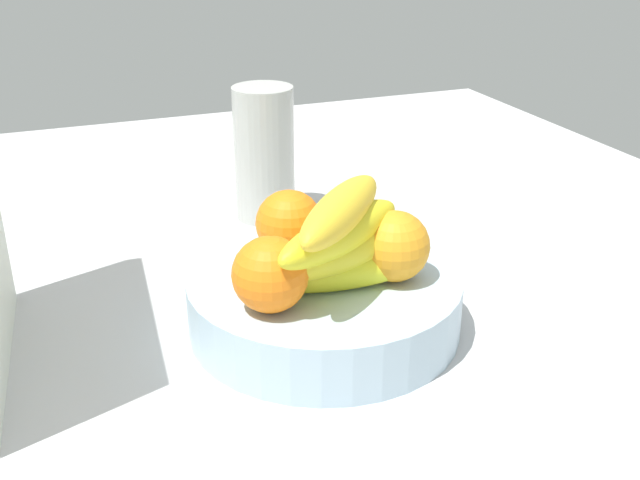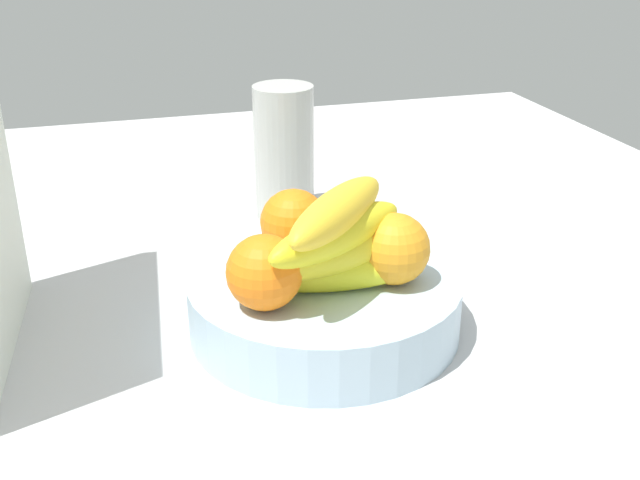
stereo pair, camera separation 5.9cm
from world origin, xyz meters
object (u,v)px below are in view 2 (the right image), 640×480
(fruit_bowl, at_px, (320,302))
(orange_front_left, at_px, (294,222))
(banana_bunch, at_px, (335,242))
(orange_front_right, at_px, (264,272))
(thermos_tumbler, at_px, (284,152))
(orange_center, at_px, (395,250))

(fruit_bowl, bearing_deg, orange_front_left, 10.44)
(fruit_bowl, bearing_deg, banana_bunch, -173.18)
(orange_front_left, bearing_deg, orange_front_right, 152.54)
(orange_front_left, xyz_separation_m, thermos_tumbler, (0.25, -0.05, -0.00))
(orange_front_left, bearing_deg, fruit_bowl, -169.56)
(orange_front_right, height_order, orange_center, same)
(orange_front_right, xyz_separation_m, banana_bunch, (0.01, -0.07, 0.02))
(orange_front_right, bearing_deg, thermos_tumbler, -16.56)
(orange_front_right, distance_m, orange_center, 0.13)
(fruit_bowl, distance_m, orange_front_right, 0.10)
(orange_front_left, relative_size, banana_bunch, 0.40)
(fruit_bowl, relative_size, orange_front_left, 3.91)
(orange_center, xyz_separation_m, thermos_tumbler, (0.34, 0.03, -0.00))
(orange_front_right, relative_size, orange_center, 1.00)
(orange_front_left, xyz_separation_m, banana_bunch, (-0.10, -0.02, 0.02))
(fruit_bowl, bearing_deg, thermos_tumbler, -7.23)
(orange_front_right, distance_m, thermos_tumbler, 0.37)
(orange_front_left, bearing_deg, banana_bunch, -170.90)
(orange_center, bearing_deg, orange_front_right, 95.27)
(orange_center, bearing_deg, banana_bunch, 93.31)
(orange_front_left, relative_size, orange_front_right, 1.00)
(orange_front_left, height_order, orange_center, same)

